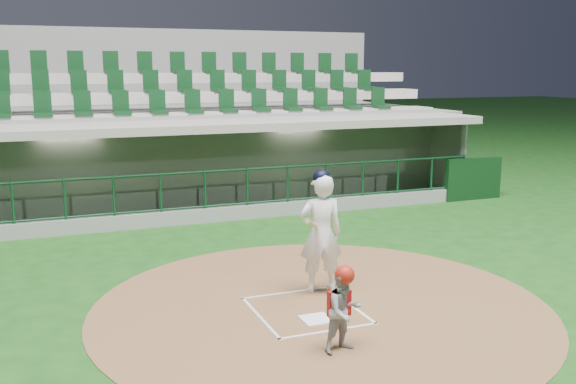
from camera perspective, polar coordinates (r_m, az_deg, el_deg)
name	(u,v)px	position (r m, az deg, el deg)	size (l,w,h in m)	color
ground	(298,305)	(10.34, 0.94, -9.99)	(120.00, 120.00, 0.00)	#144112
dirt_circle	(321,306)	(10.27, 2.94, -10.10)	(7.20, 7.20, 0.01)	brown
home_plate	(316,319)	(9.73, 2.53, -11.24)	(0.43, 0.43, 0.02)	white
batter_box_chalk	(306,310)	(10.07, 1.60, -10.47)	(1.55, 1.80, 0.01)	silver
dugout_structure	(190,172)	(17.39, -8.67, 1.75)	(16.40, 3.70, 3.00)	gray
seating_deck	(165,143)	(20.30, -10.85, 4.33)	(17.00, 6.72, 5.15)	gray
batter	(321,232)	(10.59, 2.93, -3.58)	(0.94, 0.94, 2.08)	white
catcher	(344,309)	(8.57, 4.99, -10.29)	(0.61, 0.51, 1.18)	#95949A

